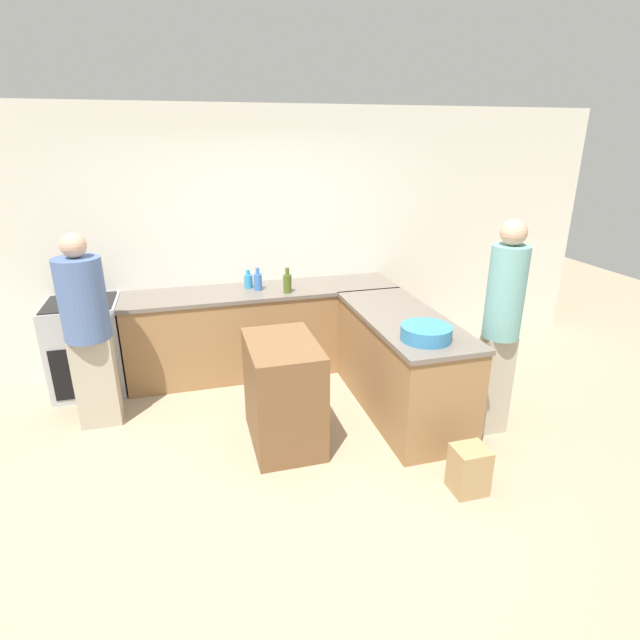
% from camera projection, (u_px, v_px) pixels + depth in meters
% --- Properties ---
extents(ground_plane, '(14.00, 14.00, 0.00)m').
position_uv_depth(ground_plane, '(302.00, 458.00, 3.95)').
color(ground_plane, tan).
extents(wall_back, '(8.00, 0.06, 2.70)m').
position_uv_depth(wall_back, '(255.00, 240.00, 5.31)').
color(wall_back, silver).
rests_on(wall_back, ground_plane).
extents(counter_back, '(2.81, 0.67, 0.91)m').
position_uv_depth(counter_back, '(264.00, 330.00, 5.31)').
color(counter_back, olive).
rests_on(counter_back, ground_plane).
extents(counter_peninsula, '(0.69, 1.73, 0.91)m').
position_uv_depth(counter_peninsula, '(401.00, 364.00, 4.52)').
color(counter_peninsula, olive).
rests_on(counter_peninsula, ground_plane).
extents(range_oven, '(0.67, 0.62, 0.92)m').
position_uv_depth(range_oven, '(87.00, 347.00, 4.88)').
color(range_oven, '#ADADB2').
rests_on(range_oven, ground_plane).
extents(island_table, '(0.54, 0.81, 0.88)m').
position_uv_depth(island_table, '(283.00, 393.00, 4.04)').
color(island_table, brown).
rests_on(island_table, ground_plane).
extents(mixing_bowl, '(0.40, 0.40, 0.11)m').
position_uv_depth(mixing_bowl, '(426.00, 333.00, 3.86)').
color(mixing_bowl, teal).
rests_on(mixing_bowl, counter_peninsula).
extents(olive_oil_bottle, '(0.08, 0.08, 0.26)m').
position_uv_depth(olive_oil_bottle, '(287.00, 283.00, 5.01)').
color(olive_oil_bottle, '#475B1E').
rests_on(olive_oil_bottle, counter_back).
extents(water_bottle_blue, '(0.08, 0.08, 0.23)m').
position_uv_depth(water_bottle_blue, '(258.00, 281.00, 5.10)').
color(water_bottle_blue, '#386BB7').
rests_on(water_bottle_blue, counter_back).
extents(dish_soap_bottle, '(0.09, 0.09, 0.19)m').
position_uv_depth(dish_soap_bottle, '(248.00, 281.00, 5.18)').
color(dish_soap_bottle, '#338CBF').
rests_on(dish_soap_bottle, counter_back).
extents(person_by_range, '(0.37, 0.37, 1.69)m').
position_uv_depth(person_by_range, '(87.00, 327.00, 4.12)').
color(person_by_range, '#ADA38E').
rests_on(person_by_range, ground_plane).
extents(person_at_peninsula, '(0.29, 0.29, 1.82)m').
position_uv_depth(person_at_peninsula, '(502.00, 321.00, 3.98)').
color(person_at_peninsula, '#ADA38E').
rests_on(person_at_peninsula, ground_plane).
extents(paper_bag, '(0.24, 0.22, 0.35)m').
position_uv_depth(paper_bag, '(469.00, 470.00, 3.53)').
color(paper_bag, '#A88456').
rests_on(paper_bag, ground_plane).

